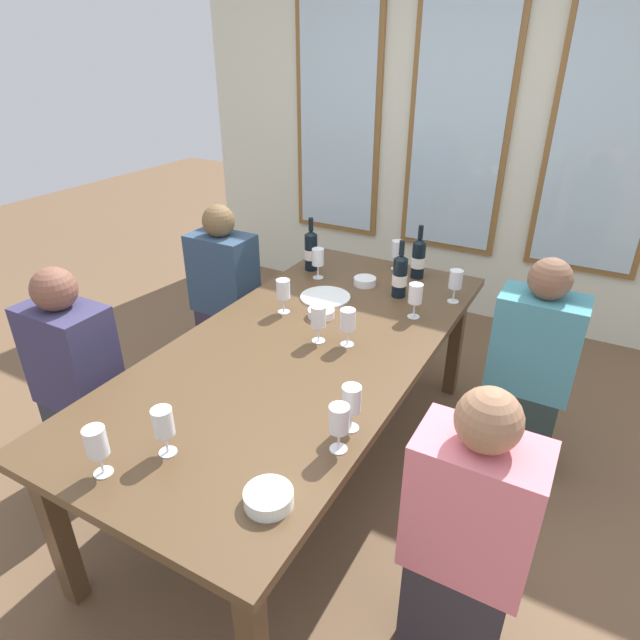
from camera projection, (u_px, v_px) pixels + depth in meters
name	position (u px, v px, depth m)	size (l,w,h in m)	color
ground_plane	(305.00, 469.00, 2.72)	(12.00, 12.00, 0.00)	brown
back_wall_with_windows	(461.00, 119.00, 3.75)	(4.26, 0.10, 2.90)	silver
dining_table	(304.00, 357.00, 2.41)	(1.06, 2.26, 0.74)	brown
white_plate_0	(325.00, 297.00, 2.80)	(0.26, 0.26, 0.01)	white
wine_bottle_0	(311.00, 250.00, 3.10)	(0.08, 0.08, 0.31)	black
wine_bottle_1	(418.00, 258.00, 3.00)	(0.08, 0.08, 0.30)	black
wine_bottle_2	(400.00, 276.00, 2.78)	(0.08, 0.08, 0.31)	black
tasting_bowl_0	(269.00, 498.00, 1.55)	(0.15, 0.15, 0.05)	white
tasting_bowl_1	(321.00, 313.00, 2.61)	(0.13, 0.13, 0.04)	white
tasting_bowl_2	(365.00, 281.00, 2.95)	(0.12, 0.12, 0.04)	white
wine_glass_0	(283.00, 290.00, 2.60)	(0.07, 0.07, 0.17)	white
wine_glass_1	(351.00, 401.00, 1.81)	(0.07, 0.07, 0.17)	white
wine_glass_2	(339.00, 421.00, 1.71)	(0.07, 0.07, 0.17)	white
wine_glass_3	(318.00, 258.00, 2.99)	(0.07, 0.07, 0.17)	white
wine_glass_4	(96.00, 444.00, 1.62)	(0.07, 0.07, 0.17)	white
wine_glass_5	(318.00, 318.00, 2.35)	(0.07, 0.07, 0.17)	white
wine_glass_6	(415.00, 295.00, 2.56)	(0.07, 0.07, 0.17)	white
wine_glass_7	(163.00, 423.00, 1.70)	(0.07, 0.07, 0.17)	white
wine_glass_8	(348.00, 321.00, 2.32)	(0.07, 0.07, 0.17)	white
wine_glass_9	(397.00, 250.00, 3.11)	(0.07, 0.07, 0.17)	white
wine_glass_10	(456.00, 281.00, 2.71)	(0.07, 0.07, 0.17)	white
seated_person_0	(225.00, 298.00, 3.31)	(0.38, 0.24, 1.11)	#352C3F
seated_person_1	(530.00, 373.00, 2.56)	(0.38, 0.24, 1.11)	#273835
seated_person_2	(78.00, 386.00, 2.46)	(0.38, 0.24, 1.11)	#323540
seated_person_3	(466.00, 543.00, 1.69)	(0.38, 0.24, 1.11)	#322D34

